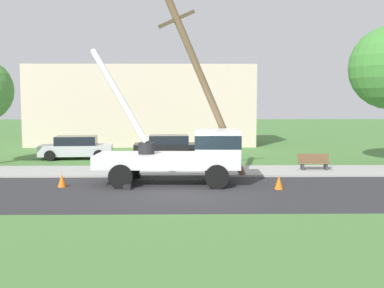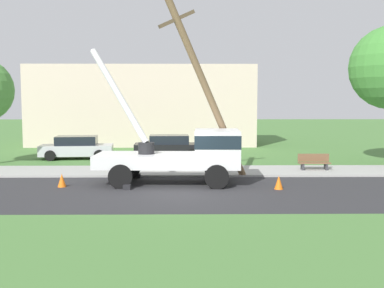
% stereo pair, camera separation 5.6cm
% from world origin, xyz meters
% --- Properties ---
extents(ground_plane, '(120.00, 120.00, 0.00)m').
position_xyz_m(ground_plane, '(0.00, 12.00, 0.00)').
color(ground_plane, '#477538').
extents(road_asphalt, '(80.00, 7.15, 0.01)m').
position_xyz_m(road_asphalt, '(0.00, 0.00, 0.00)').
color(road_asphalt, '#2B2B2D').
rests_on(road_asphalt, ground).
extents(sidewalk_strip, '(80.00, 3.33, 0.10)m').
position_xyz_m(sidewalk_strip, '(0.00, 5.24, 0.05)').
color(sidewalk_strip, '#9E9E99').
rests_on(sidewalk_strip, ground).
extents(utility_truck, '(6.76, 3.21, 5.98)m').
position_xyz_m(utility_truck, '(0.30, 1.96, 1.41)').
color(utility_truck, silver).
rests_on(utility_truck, ground).
extents(leaning_utility_pole, '(4.15, 1.95, 8.26)m').
position_xyz_m(leaning_utility_pole, '(1.15, 3.01, 4.21)').
color(leaning_utility_pole, brown).
rests_on(leaning_utility_pole, ground).
extents(traffic_cone_ahead, '(0.36, 0.36, 0.56)m').
position_xyz_m(traffic_cone_ahead, '(4.04, 0.58, 0.28)').
color(traffic_cone_ahead, orange).
rests_on(traffic_cone_ahead, ground).
extents(traffic_cone_behind, '(0.36, 0.36, 0.56)m').
position_xyz_m(traffic_cone_behind, '(-4.97, 1.21, 0.28)').
color(traffic_cone_behind, orange).
rests_on(traffic_cone_behind, ground).
extents(parked_sedan_silver, '(4.55, 2.29, 1.42)m').
position_xyz_m(parked_sedan_silver, '(-6.55, 10.71, 0.71)').
color(parked_sedan_silver, '#B7B7BF').
rests_on(parked_sedan_silver, ground).
extents(parked_sedan_black, '(4.47, 2.13, 1.42)m').
position_xyz_m(parked_sedan_black, '(-0.82, 11.44, 0.71)').
color(parked_sedan_black, black).
rests_on(parked_sedan_black, ground).
extents(park_bench, '(1.60, 0.45, 0.90)m').
position_xyz_m(park_bench, '(6.79, 5.31, 0.46)').
color(park_bench, brown).
rests_on(park_bench, ground).
extents(lowrise_building_backdrop, '(18.00, 6.00, 6.40)m').
position_xyz_m(lowrise_building_backdrop, '(-3.27, 20.50, 3.20)').
color(lowrise_building_backdrop, beige).
rests_on(lowrise_building_backdrop, ground).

